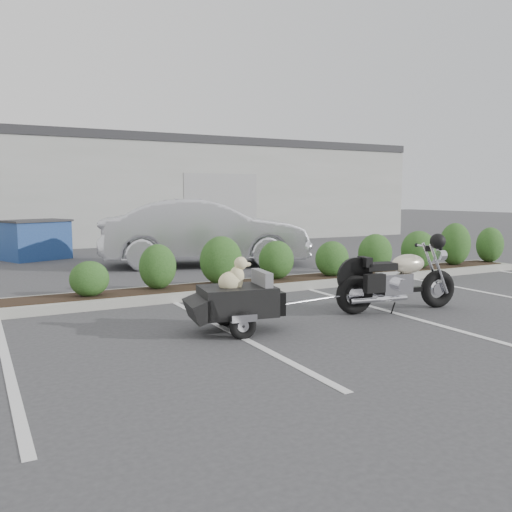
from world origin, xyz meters
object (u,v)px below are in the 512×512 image
pet_trailer (236,300)px  dumpster (36,239)px  motorcycle (398,280)px  sedan (205,232)px

pet_trailer → dumpster: size_ratio=0.85×
motorcycle → sedan: 6.51m
motorcycle → pet_trailer: size_ratio=1.24×
pet_trailer → dumpster: 9.98m
motorcycle → dumpster: 10.76m
pet_trailer → dumpster: bearing=106.9°
motorcycle → sedan: sedan is taller
motorcycle → dumpster: bearing=121.7°
motorcycle → pet_trailer: bearing=-171.9°
dumpster → pet_trailer: bearing=-104.8°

